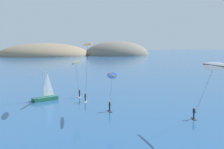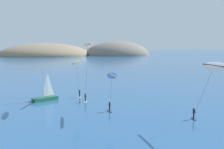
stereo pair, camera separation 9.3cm
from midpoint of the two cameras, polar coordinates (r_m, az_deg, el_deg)
headland_island at (r=213.82m, az=-7.67°, el=3.89°), size 112.69×51.88×21.36m
sailboat_near at (r=53.59m, az=-13.66°, el=-4.56°), size 5.51×4.04×5.70m
kitesurfer_yellow at (r=52.09m, az=-7.25°, el=1.78°), size 2.29×6.63×7.45m
kitesurfer_orange at (r=47.48m, az=-4.94°, el=5.16°), size 2.07×6.34×10.84m
kitesurfer_white at (r=37.59m, az=19.73°, el=0.79°), size 1.94×7.46×8.50m
kitesurfer_blue at (r=41.45m, az=0.03°, el=-0.69°), size 1.43×6.06×6.45m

